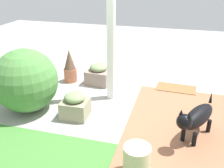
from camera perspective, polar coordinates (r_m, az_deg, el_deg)
ground_plane at (r=4.18m, az=3.45°, el=-4.87°), size 12.00×12.00×0.00m
brick_path at (r=3.77m, az=17.32°, el=-9.51°), size 1.80×2.40×0.02m
porch_pillar at (r=4.02m, az=-0.21°, el=12.95°), size 0.11×0.11×2.49m
stone_planter_nearest at (r=4.90m, az=-2.98°, el=2.12°), size 0.46×0.42×0.40m
stone_planter_mid at (r=3.85m, az=-8.10°, el=-4.73°), size 0.40×0.39×0.39m
round_shrub at (r=4.09m, az=-18.51°, el=0.70°), size 0.97×0.97×0.97m
terracotta_pot_tall at (r=5.01m, az=-18.70°, el=1.94°), size 0.24×0.24×0.65m
terracotta_pot_spiky at (r=5.02m, az=-9.28°, el=3.80°), size 0.25×0.25×0.64m
dog at (r=3.43m, az=18.13°, el=-7.05°), size 0.52×0.78×0.56m
ceramic_urn at (r=2.83m, az=5.46°, el=-16.69°), size 0.29×0.29×0.37m
doormat at (r=4.86m, az=13.95°, el=-0.98°), size 0.71×0.41×0.03m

